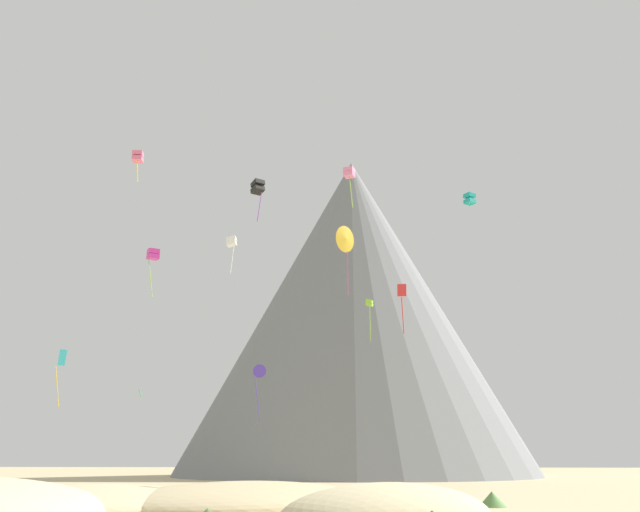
% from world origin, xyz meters
% --- Properties ---
extents(dune_foreground_right, '(20.73, 20.20, 2.97)m').
position_xyz_m(dune_foreground_right, '(-10.13, 13.90, 0.00)').
color(dune_foreground_right, '#CCBA8E').
rests_on(dune_foreground_right, ground_plane).
extents(dune_back_low, '(23.96, 23.29, 3.18)m').
position_xyz_m(dune_back_low, '(-1.15, 17.55, 0.00)').
color(dune_back_low, '#C6B284').
rests_on(dune_back_low, ground_plane).
extents(bush_mid_center, '(2.01, 2.01, 0.99)m').
position_xyz_m(bush_mid_center, '(15.45, 16.97, 0.50)').
color(bush_mid_center, '#568442').
rests_on(bush_mid_center, ground_plane).
extents(rock_massif, '(83.06, 83.06, 58.26)m').
position_xyz_m(rock_massif, '(4.42, 93.23, 28.34)').
color(rock_massif, slate).
rests_on(rock_massif, ground_plane).
extents(kite_cyan_low, '(0.94, 0.86, 5.40)m').
position_xyz_m(kite_cyan_low, '(-21.89, 32.24, 11.54)').
color(kite_cyan_low, '#33BCDB').
extents(kite_red_mid, '(0.74, 0.53, 4.08)m').
position_xyz_m(kite_red_mid, '(10.20, 22.42, 15.39)').
color(kite_red_mid, red).
extents(kite_gold_mid, '(1.96, 2.25, 6.88)m').
position_xyz_m(kite_gold_mid, '(5.38, 31.63, 23.23)').
color(kite_gold_mid, gold).
extents(kite_lime_mid, '(0.93, 0.89, 4.93)m').
position_xyz_m(kite_lime_mid, '(7.44, 47.33, 20.21)').
color(kite_lime_mid, '#8CD133').
extents(kite_rainbow_high, '(0.93, 0.94, 2.69)m').
position_xyz_m(kite_rainbow_high, '(-11.83, 21.02, 27.73)').
color(kite_rainbow_high, '#E5668C').
extents(kite_magenta_mid, '(1.49, 1.50, 4.83)m').
position_xyz_m(kite_magenta_mid, '(-13.70, 32.41, 22.39)').
color(kite_magenta_mid, '#D1339E').
extents(kite_pink_high, '(1.27, 1.28, 4.40)m').
position_xyz_m(kite_pink_high, '(5.68, 35.23, 31.62)').
color(kite_pink_high, pink).
extents(kite_black_high, '(1.64, 1.65, 4.58)m').
position_xyz_m(kite_black_high, '(-4.00, 35.74, 30.54)').
color(kite_black_high, black).
extents(kite_green_low, '(0.49, 0.79, 0.95)m').
position_xyz_m(kite_green_low, '(-18.39, 45.28, 10.10)').
color(kite_green_low, green).
extents(kite_indigo_low, '(1.40, 0.40, 5.64)m').
position_xyz_m(kite_indigo_low, '(-4.11, 40.46, 11.68)').
color(kite_indigo_low, '#5138B2').
extents(kite_white_mid, '(1.06, 0.98, 4.19)m').
position_xyz_m(kite_white_mid, '(-7.17, 38.44, 25.42)').
color(kite_white_mid, white).
extents(kite_teal_high, '(1.55, 1.55, 1.30)m').
position_xyz_m(kite_teal_high, '(19.80, 48.25, 33.24)').
color(kite_teal_high, teal).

